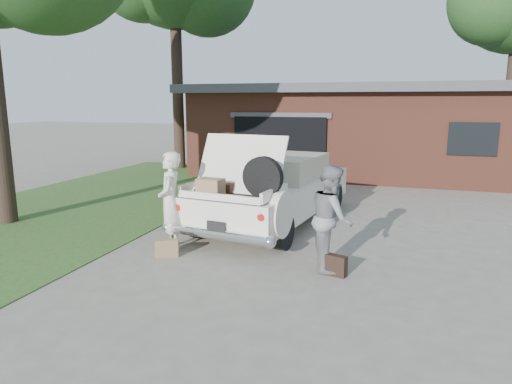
% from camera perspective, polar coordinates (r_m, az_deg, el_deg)
% --- Properties ---
extents(ground, '(90.00, 90.00, 0.00)m').
position_cam_1_polar(ground, '(7.97, -1.32, -8.59)').
color(ground, gray).
rests_on(ground, ground).
extents(grass_strip, '(6.00, 16.00, 0.02)m').
position_cam_1_polar(grass_strip, '(13.12, -20.15, -1.31)').
color(grass_strip, '#2D4C1E').
rests_on(grass_strip, ground).
extents(house, '(12.80, 7.80, 3.30)m').
position_cam_1_polar(house, '(18.65, 13.21, 7.77)').
color(house, brown).
rests_on(house, ground).
extents(sedan, '(2.72, 5.51, 2.08)m').
position_cam_1_polar(sedan, '(10.23, 2.29, 0.37)').
color(sedan, white).
rests_on(sedan, ground).
extents(woman_left, '(0.64, 0.77, 1.81)m').
position_cam_1_polar(woman_left, '(8.52, -10.67, -1.12)').
color(woman_left, silver).
rests_on(woman_left, ground).
extents(woman_right, '(0.86, 0.98, 1.72)m').
position_cam_1_polar(woman_right, '(7.47, 9.40, -3.20)').
color(woman_right, gray).
rests_on(woman_right, ground).
extents(suitcase_left, '(0.42, 0.28, 0.31)m').
position_cam_1_polar(suitcase_left, '(8.27, -11.08, -6.91)').
color(suitcase_left, '#8F6B48').
rests_on(suitcase_left, ground).
extents(suitcase_right, '(0.45, 0.27, 0.34)m').
position_cam_1_polar(suitcase_right, '(7.40, 9.64, -8.97)').
color(suitcase_right, black).
rests_on(suitcase_right, ground).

